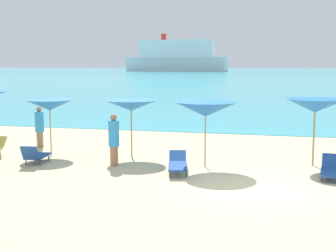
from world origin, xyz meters
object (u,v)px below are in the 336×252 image
lounge_chair_3 (35,155)px  lounge_chair_5 (331,169)px  lounge_chair_0 (178,164)px  umbrella_1 (50,105)px  umbrella_3 (206,109)px  umbrella_2 (131,106)px  beachgoer_1 (114,139)px  umbrella_4 (315,106)px  beachgoer_2 (39,126)px  cruise_ship (176,58)px

lounge_chair_3 → lounge_chair_5: 9.34m
lounge_chair_0 → umbrella_1: bearing=148.7°
umbrella_1 → umbrella_3: 5.86m
umbrella_2 → beachgoer_1: size_ratio=1.20×
umbrella_1 → umbrella_4: size_ratio=0.92×
umbrella_1 → lounge_chair_0: 5.63m
beachgoer_1 → umbrella_4: bearing=164.2°
beachgoer_2 → lounge_chair_0: bearing=154.6°
umbrella_4 → cruise_ship: (-50.49, 199.13, 4.67)m
lounge_chair_5 → cruise_ship: 207.13m
beachgoer_2 → umbrella_1: bearing=132.5°
umbrella_4 → umbrella_1: bearing=-177.8°
umbrella_3 → lounge_chair_5: bearing=-7.8°
lounge_chair_3 → beachgoer_1: size_ratio=0.82×
umbrella_1 → cruise_ship: bearing=101.7°
lounge_chair_3 → cruise_ship: (-41.57, 201.08, 6.34)m
lounge_chair_3 → umbrella_1: bearing=-87.9°
lounge_chair_0 → beachgoer_1: size_ratio=1.04×
umbrella_3 → cruise_ship: (-47.10, 200.16, 4.76)m
umbrella_2 → beachgoer_2: bearing=166.6°
umbrella_3 → beachgoer_1: (-2.88, -0.60, -0.97)m
lounge_chair_0 → beachgoer_2: (-6.29, 2.92, 0.56)m
umbrella_4 → lounge_chair_0: 4.84m
umbrella_2 → lounge_chair_0: size_ratio=1.16×
lounge_chair_3 → lounge_chair_5: bearing=174.4°
beachgoer_2 → cruise_ship: 202.36m
umbrella_2 → beachgoer_2: umbrella_2 is taller
cruise_ship → beachgoer_2: bearing=-72.2°
umbrella_3 → lounge_chair_0: size_ratio=1.22×
lounge_chair_3 → umbrella_2: bearing=-154.3°
umbrella_1 → lounge_chair_3: size_ratio=1.44×
umbrella_1 → umbrella_2: (3.03, 0.23, 0.03)m
umbrella_1 → umbrella_4: bearing=2.2°
umbrella_2 → lounge_chair_0: 3.26m
umbrella_2 → umbrella_4: (6.17, 0.12, 0.11)m
beachgoer_2 → cruise_ship: (-40.14, 198.25, 5.78)m
lounge_chair_0 → beachgoer_2: size_ratio=1.09×
umbrella_3 → lounge_chair_3: size_ratio=1.53×
umbrella_1 → lounge_chair_3: umbrella_1 is taller
umbrella_3 → lounge_chair_5: umbrella_3 is taller
cruise_ship → umbrella_4: bearing=-69.4°
umbrella_1 → lounge_chair_3: (0.29, -1.61, -1.52)m
lounge_chair_3 → beachgoer_1: (2.65, 0.32, 0.60)m
umbrella_1 → umbrella_3: umbrella_3 is taller
umbrella_4 → lounge_chair_0: umbrella_4 is taller
umbrella_2 → lounge_chair_5: (6.59, -1.43, -1.60)m
umbrella_2 → cruise_ship: cruise_ship is taller
umbrella_2 → lounge_chair_0: (2.11, -1.92, -1.56)m
lounge_chair_3 → umbrella_3: bearing=-178.6°
umbrella_3 → umbrella_4: (3.39, 1.03, 0.09)m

